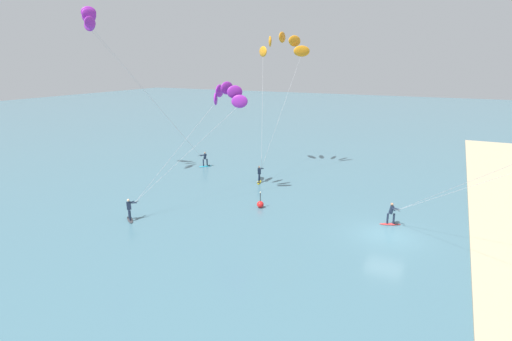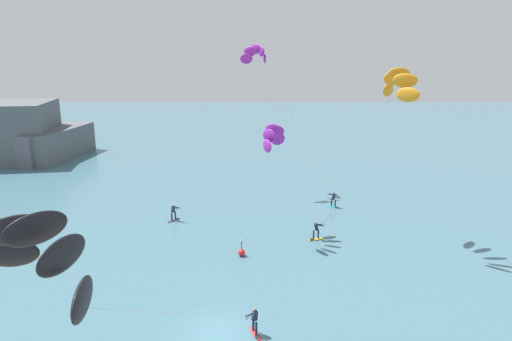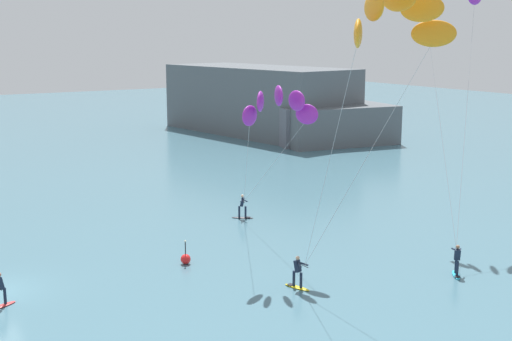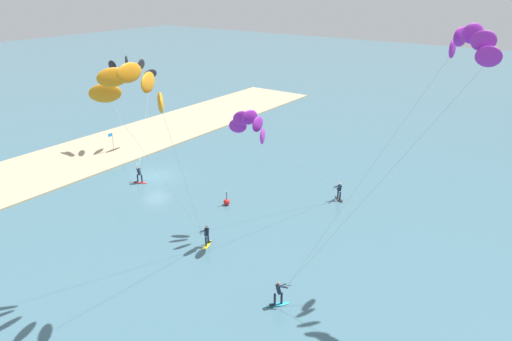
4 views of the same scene
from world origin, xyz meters
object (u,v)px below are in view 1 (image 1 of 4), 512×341
(kitesurfer_mid_water, at_px, (97,27))
(kitesurfer_downwind, at_px, (223,100))
(kitesurfer_far_out, at_px, (281,49))
(marker_buoy, at_px, (260,204))

(kitesurfer_mid_water, xyz_separation_m, kitesurfer_downwind, (0.53, -13.38, -6.24))
(kitesurfer_mid_water, bearing_deg, kitesurfer_far_out, -53.66)
(kitesurfer_downwind, relative_size, marker_buoy, 8.03)
(kitesurfer_downwind, bearing_deg, kitesurfer_far_out, -6.06)
(kitesurfer_mid_water, bearing_deg, marker_buoy, -94.88)
(kitesurfer_mid_water, height_order, marker_buoy, kitesurfer_mid_water)
(kitesurfer_far_out, relative_size, marker_buoy, 10.47)
(kitesurfer_mid_water, bearing_deg, kitesurfer_downwind, -87.75)
(kitesurfer_mid_water, distance_m, kitesurfer_downwind, 14.77)
(marker_buoy, bearing_deg, kitesurfer_far_out, 16.13)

